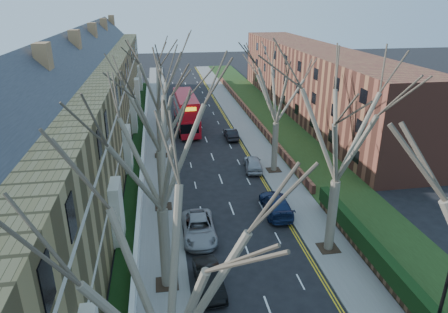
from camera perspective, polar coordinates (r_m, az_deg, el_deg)
name	(u,v)px	position (r m, az deg, el deg)	size (l,w,h in m)	color
pavement_left	(158,127)	(55.88, -9.47, 4.15)	(3.00, 102.00, 0.12)	slate
pavement_right	(243,123)	(57.04, 2.70, 4.79)	(3.00, 102.00, 0.12)	slate
terrace_left	(86,105)	(47.42, -19.12, 6.97)	(9.70, 78.00, 13.60)	olive
flats_right	(312,81)	(62.87, 12.46, 10.52)	(13.97, 54.00, 10.00)	brown
wall_hedge_right	(405,291)	(26.11, 24.47, -17.04)	(0.70, 24.00, 1.80)	brown
front_wall_left	(144,143)	(48.16, -11.38, 1.84)	(0.30, 78.00, 1.00)	white
grass_verge_right	(273,121)	(58.09, 7.06, 5.05)	(6.00, 102.00, 0.06)	#1F3312
tree_left_near	(162,266)	(12.92, -8.83, -15.20)	(9.80, 9.80, 13.73)	#6E604E
tree_left_mid	(158,141)	(21.56, -9.43, 2.26)	(10.50, 10.50, 14.71)	#6E604E
tree_left_far	(157,102)	(31.25, -9.57, 7.73)	(10.15, 10.15, 14.22)	#6E604E
tree_left_dist	(156,71)	(42.95, -9.71, 11.92)	(10.50, 10.50, 14.71)	#6E604E
tree_right_mid	(343,120)	(25.98, 16.60, 4.99)	(10.50, 10.50, 14.71)	#6E604E
tree_right_far	(278,82)	(38.75, 7.74, 10.52)	(10.15, 10.15, 14.22)	#6E604E
double_decker_bus	(186,113)	(54.12, -5.42, 6.22)	(3.10, 11.14, 4.62)	#AA0C16
car_left_mid	(209,279)	(25.47, -2.15, -17.07)	(1.45, 4.15, 1.37)	black
car_left_far	(199,228)	(30.15, -3.61, -10.18)	(2.40, 5.20, 1.45)	#939297
car_right_near	(276,204)	(33.53, 7.45, -6.76)	(2.11, 5.18, 1.50)	#16264E
car_right_mid	(253,163)	(41.35, 4.17, -0.99)	(1.70, 4.23, 1.44)	#9C9EA5
car_right_far	(231,134)	(50.48, 1.00, 3.25)	(1.39, 3.98, 1.31)	black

